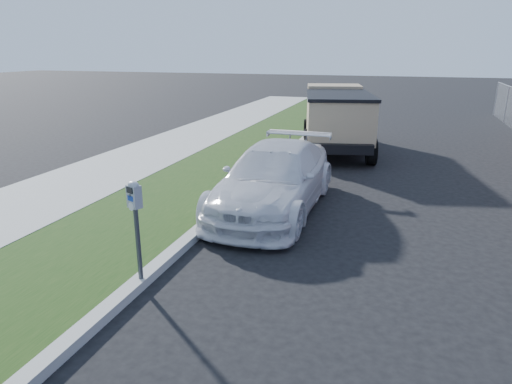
% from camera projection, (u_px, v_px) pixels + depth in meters
% --- Properties ---
extents(ground, '(120.00, 120.00, 0.00)m').
position_uv_depth(ground, '(318.00, 275.00, 7.53)').
color(ground, black).
rests_on(ground, ground).
extents(streetside, '(6.12, 50.00, 0.15)m').
position_uv_depth(streetside, '(104.00, 201.00, 10.94)').
color(streetside, gray).
rests_on(streetside, ground).
extents(parking_meter, '(0.25, 0.21, 1.58)m').
position_uv_depth(parking_meter, '(135.00, 209.00, 6.76)').
color(parking_meter, '#3F4247').
rests_on(parking_meter, ground).
extents(white_wagon, '(2.13, 5.11, 1.48)m').
position_uv_depth(white_wagon, '(274.00, 179.00, 10.39)').
color(white_wagon, silver).
rests_on(white_wagon, ground).
extents(dump_truck, '(3.26, 5.96, 2.21)m').
position_uv_depth(dump_truck, '(336.00, 116.00, 16.54)').
color(dump_truck, black).
rests_on(dump_truck, ground).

